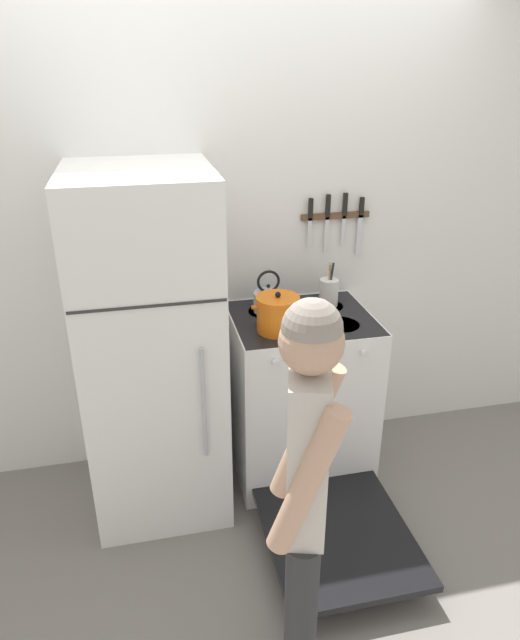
# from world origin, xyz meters

# --- Properties ---
(ground_plane) EXTENTS (14.00, 14.00, 0.00)m
(ground_plane) POSITION_xyz_m (0.00, 0.00, 0.00)
(ground_plane) COLOR slate
(wall_back) EXTENTS (10.00, 0.06, 2.55)m
(wall_back) POSITION_xyz_m (0.00, 0.03, 1.27)
(wall_back) COLOR silver
(wall_back) RESTS_ON ground_plane
(refrigerator) EXTENTS (0.65, 0.73, 1.73)m
(refrigerator) POSITION_xyz_m (-0.47, -0.35, 0.86)
(refrigerator) COLOR white
(refrigerator) RESTS_ON ground_plane
(stove_range) EXTENTS (0.72, 1.36, 0.94)m
(stove_range) POSITION_xyz_m (0.30, -0.34, 0.46)
(stove_range) COLOR white
(stove_range) RESTS_ON ground_plane
(dutch_oven_pot) EXTENTS (0.26, 0.21, 0.20)m
(dutch_oven_pot) POSITION_xyz_m (0.14, -0.42, 1.03)
(dutch_oven_pot) COLOR orange
(dutch_oven_pot) RESTS_ON stove_range
(tea_kettle) EXTENTS (0.20, 0.16, 0.23)m
(tea_kettle) POSITION_xyz_m (0.15, -0.18, 1.01)
(tea_kettle) COLOR silver
(tea_kettle) RESTS_ON stove_range
(utensil_jar) EXTENTS (0.10, 0.10, 0.24)m
(utensil_jar) POSITION_xyz_m (0.48, -0.17, 1.01)
(utensil_jar) COLOR silver
(utensil_jar) RESTS_ON stove_range
(person) EXTENTS (0.31, 0.37, 1.57)m
(person) POSITION_xyz_m (-0.05, -1.52, 0.90)
(person) COLOR #2D2D30
(person) RESTS_ON ground_plane
(wall_knife_strip) EXTENTS (0.38, 0.03, 0.35)m
(wall_knife_strip) POSITION_xyz_m (0.56, -0.02, 1.39)
(wall_knife_strip) COLOR brown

